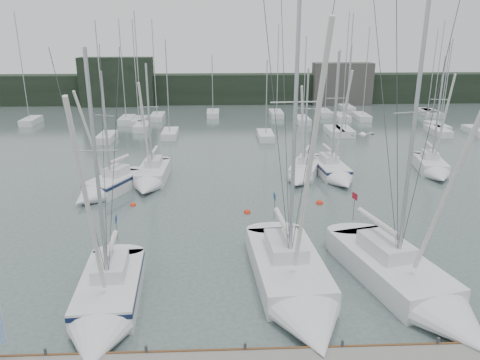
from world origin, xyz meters
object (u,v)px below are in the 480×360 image
sailboat_near_left (105,308)px  sailboat_mid_c (302,174)px  buoy_b (319,203)px  sailboat_mid_d (335,173)px  sailboat_mid_a (104,188)px  sailboat_mid_e (434,169)px  sailboat_near_center (297,292)px  buoy_a (247,213)px  buoy_c (133,205)px  sailboat_mid_b (150,178)px  sailboat_near_right (418,292)px

sailboat_near_left → sailboat_mid_c: sailboat_near_left is taller
buoy_b → sailboat_mid_d: bearing=66.7°
sailboat_near_left → sailboat_mid_c: 23.81m
sailboat_mid_a → sailboat_mid_d: (19.43, 3.36, -0.04)m
sailboat_mid_e → buoy_b: 13.69m
sailboat_near_center → buoy_a: bearing=94.6°
sailboat_near_left → sailboat_mid_d: 25.49m
buoy_b → sailboat_near_center: bearing=-106.2°
buoy_a → buoy_c: buoy_a is taller
sailboat_mid_a → sailboat_mid_c: bearing=36.0°
sailboat_mid_c → sailboat_mid_e: size_ratio=0.91×
sailboat_mid_c → sailboat_mid_e: bearing=23.6°
sailboat_mid_a → buoy_a: (11.21, -4.22, -0.59)m
sailboat_mid_e → sailboat_near_center: bearing=-118.7°
buoy_a → buoy_c: bearing=168.1°
sailboat_mid_b → sailboat_mid_e: bearing=5.8°
sailboat_near_center → sailboat_mid_b: size_ratio=1.51×
sailboat_mid_a → sailboat_near_left: bearing=-52.3°
sailboat_mid_a → sailboat_mid_e: size_ratio=0.94×
sailboat_mid_e → buoy_a: size_ratio=21.87×
sailboat_near_right → sailboat_mid_a: bearing=125.0°
sailboat_near_center → sailboat_near_right: bearing=-6.7°
sailboat_near_right → buoy_a: size_ratio=30.27×
sailboat_near_center → sailboat_mid_c: sailboat_near_center is taller
sailboat_near_center → sailboat_mid_e: bearing=47.9°
sailboat_mid_b → buoy_a: 10.37m
sailboat_mid_d → sailboat_mid_c: bearing=175.7°
sailboat_mid_a → buoy_a: sailboat_mid_a is taller
sailboat_mid_a → buoy_b: (16.86, -2.61, -0.59)m
sailboat_near_right → sailboat_mid_d: (0.55, 19.58, -0.07)m
buoy_c → sailboat_near_left: bearing=-85.1°
sailboat_mid_b → sailboat_mid_d: 16.13m
sailboat_mid_d → buoy_b: bearing=-118.0°
sailboat_near_right → sailboat_mid_b: sailboat_near_right is taller
sailboat_mid_d → sailboat_mid_e: size_ratio=1.05×
sailboat_mid_e → buoy_a: sailboat_mid_e is taller
sailboat_mid_b → sailboat_near_center: bearing=-60.3°
sailboat_mid_a → buoy_b: bearing=15.8°
sailboat_mid_c → buoy_b: 5.98m
sailboat_mid_e → buoy_b: size_ratio=20.33×
buoy_a → buoy_b: size_ratio=0.93×
sailboat_mid_a → sailboat_mid_c: 16.86m
sailboat_mid_a → buoy_c: bearing=-17.7°
sailboat_mid_e → sailboat_mid_b: bearing=-166.8°
sailboat_mid_a → sailboat_near_right: bearing=-16.1°
sailboat_near_left → buoy_a: sailboat_near_left is taller
sailboat_near_center → sailboat_mid_a: bearing=125.1°
sailboat_near_left → buoy_c: 14.50m
sailboat_near_left → buoy_b: bearing=44.1°
sailboat_mid_a → sailboat_mid_c: sailboat_mid_a is taller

